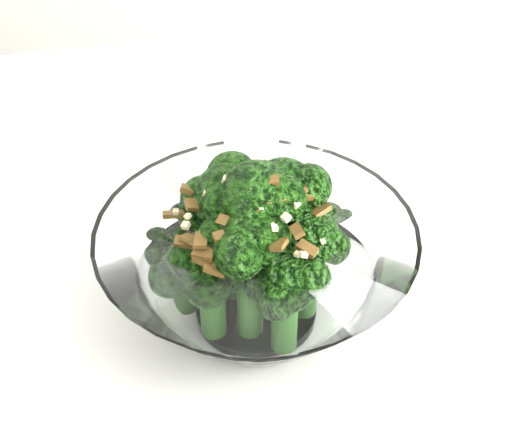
# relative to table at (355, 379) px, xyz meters

# --- Properties ---
(table) EXTENTS (1.41, 1.18, 0.75)m
(table) POSITION_rel_table_xyz_m (0.00, 0.00, 0.00)
(table) COLOR white
(table) RESTS_ON ground
(broccoli_dish) EXTENTS (0.19, 0.19, 0.12)m
(broccoli_dish) POSITION_rel_table_xyz_m (-0.07, -0.01, 0.11)
(broccoli_dish) COLOR white
(broccoli_dish) RESTS_ON table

